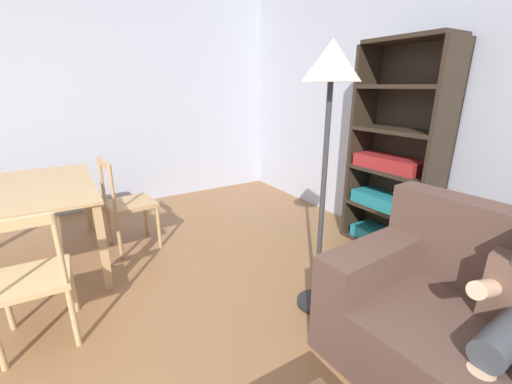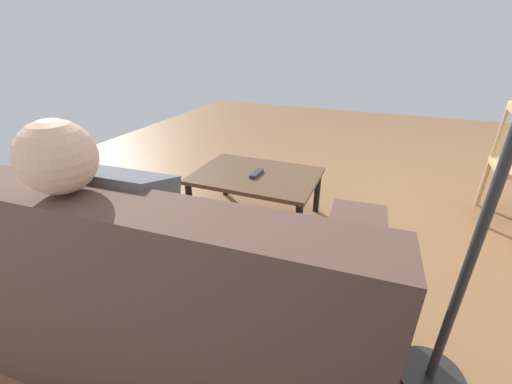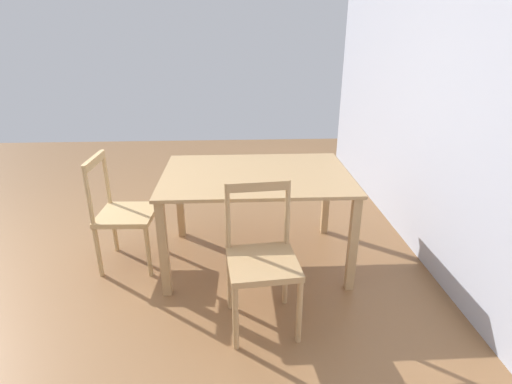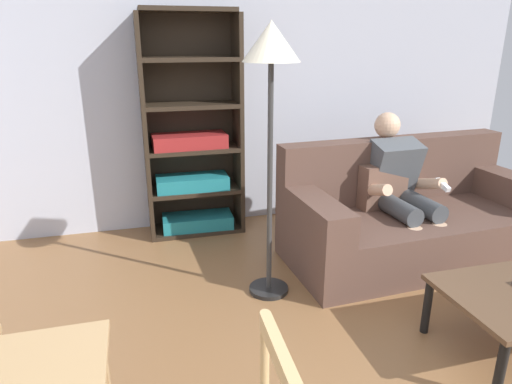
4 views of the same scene
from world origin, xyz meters
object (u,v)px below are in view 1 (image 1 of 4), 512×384
at_px(dining_chair_near_wall, 127,204).
at_px(floor_lamp, 330,90).
at_px(dining_chair_facing_couch, 31,281).
at_px(dining_table, 30,199).
at_px(bookshelf, 394,168).

bearing_deg(dining_chair_near_wall, floor_lamp, 29.78).
relative_size(dining_chair_near_wall, dining_chair_facing_couch, 1.02).
bearing_deg(dining_chair_near_wall, dining_table, -90.22).
bearing_deg(bookshelf, dining_chair_facing_couch, -95.80).
height_order(bookshelf, dining_table, bookshelf).
distance_m(dining_chair_facing_couch, floor_lamp, 2.15).
bearing_deg(bookshelf, dining_table, -114.33).
distance_m(dining_table, floor_lamp, 2.58).
bearing_deg(floor_lamp, dining_chair_near_wall, -150.22).
xyz_separation_m(dining_table, dining_chair_near_wall, (0.00, 0.76, -0.20)).
height_order(dining_table, dining_chair_near_wall, dining_chair_near_wall).
bearing_deg(dining_table, dining_chair_near_wall, 89.78).
xyz_separation_m(dining_chair_near_wall, dining_chair_facing_couch, (1.04, -0.76, -0.02)).
height_order(dining_chair_near_wall, floor_lamp, floor_lamp).
distance_m(bookshelf, dining_chair_facing_couch, 3.02).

